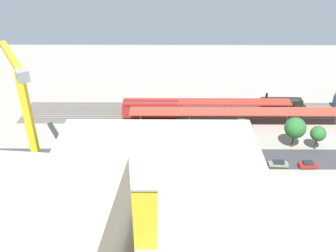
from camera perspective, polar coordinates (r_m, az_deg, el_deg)
name	(u,v)px	position (r m, az deg, el deg)	size (l,w,h in m)	color
ground_plane	(211,148)	(99.07, 6.78, -3.46)	(184.23, 184.23, 0.00)	gray
rail_bed	(205,113)	(116.80, 5.80, 2.07)	(115.14, 14.65, 0.01)	#5B544C
street_asphalt	(213,159)	(94.98, 7.06, -5.09)	(115.14, 9.00, 0.01)	#38383D
track_rails	(205,112)	(116.72, 5.80, 2.15)	(115.14, 8.55, 0.12)	#9E9EA8
platform_canopy_near	(239,112)	(109.60, 11.01, 2.23)	(64.54, 5.38, 4.54)	#C63D2D
platform_canopy_far	(207,102)	(115.23, 6.05, 3.75)	(52.42, 4.59, 4.02)	#A82D23
locomotive	(283,103)	(123.90, 17.50, 3.43)	(14.54, 3.10, 5.29)	black
freight_coach_far	(151,108)	(112.02, -2.69, 2.75)	(17.41, 2.91, 5.97)	black
parked_car_0	(308,165)	(97.03, 20.93, -5.69)	(4.30, 1.92, 1.77)	black
parked_car_1	(278,164)	(95.16, 16.80, -5.70)	(4.83, 1.88, 1.59)	black
parked_car_2	(255,164)	(93.59, 13.47, -5.79)	(4.13, 1.86, 1.70)	black
parked_car_3	(226,164)	(92.09, 9.04, -5.92)	(4.11, 1.87, 1.71)	black
parked_car_4	(203,164)	(91.34, 5.50, -5.96)	(4.62, 1.84, 1.76)	black
parked_car_5	(175,165)	(90.77, 1.10, -6.09)	(4.24, 1.89, 1.71)	black
parked_car_6	(151,163)	(91.40, -2.71, -5.80)	(4.65, 1.77, 1.81)	black
construction_building	(157,180)	(75.92, -1.77, -8.36)	(40.48, 23.95, 14.05)	yellow
construction_roof_slab	(156,150)	(71.70, -1.86, -3.80)	(41.08, 24.55, 0.40)	#ADA89E
tower_crane	(28,121)	(79.34, -20.94, 0.70)	(12.88, 20.40, 30.91)	gray
box_truck_0	(162,154)	(93.09, -0.92, -4.38)	(8.60, 2.69, 3.45)	black
box_truck_1	(146,151)	(94.30, -3.49, -3.98)	(9.92, 2.65, 3.29)	black
box_truck_2	(151,151)	(94.49, -2.64, -3.90)	(9.51, 2.38, 3.21)	black
street_tree_0	(116,132)	(97.12, -8.04, -1.00)	(6.06, 6.06, 7.77)	brown
street_tree_1	(295,128)	(101.73, 19.22, -0.28)	(5.63, 5.63, 8.65)	brown
street_tree_2	(238,135)	(97.29, 10.80, -1.45)	(5.27, 5.27, 7.00)	brown
street_tree_3	(242,130)	(96.97, 11.41, -0.62)	(5.98, 5.98, 8.84)	brown
street_tree_4	(199,129)	(96.48, 4.91, -0.43)	(4.96, 4.96, 8.09)	brown
street_tree_5	(318,134)	(103.31, 22.36, -1.12)	(4.03, 4.03, 6.80)	brown
traffic_light	(133,154)	(88.14, -5.55, -4.41)	(0.50, 0.36, 6.98)	#333333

